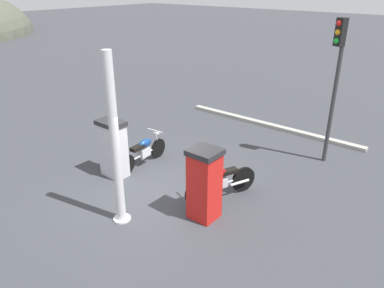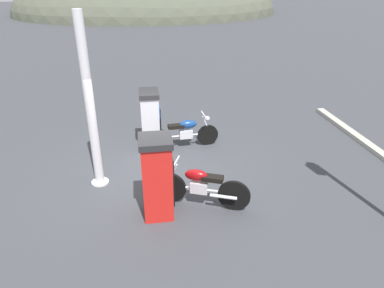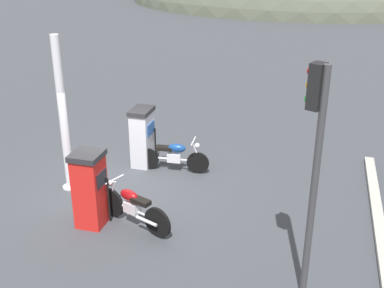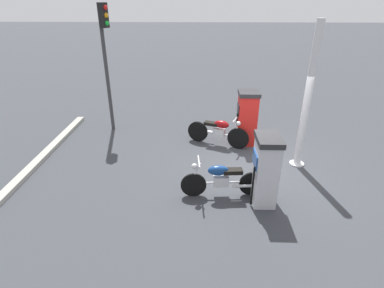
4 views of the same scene
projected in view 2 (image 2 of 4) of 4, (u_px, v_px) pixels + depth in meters
The scene contains 8 objects.
ground_plane at pixel (151, 175), 8.57m from camera, with size 120.00×120.00×0.00m, color #383A3F.
fuel_pump_near at pixel (157, 177), 6.81m from camera, with size 0.67×0.67×1.71m.
fuel_pump_far at pixel (150, 119), 9.62m from camera, with size 0.57×0.78×1.62m.
motorcycle_near_pump at pixel (200, 186), 7.26m from camera, with size 1.91×0.90×0.98m.
motorcycle_far_pump at pixel (185, 132), 9.74m from camera, with size 1.97×0.56×0.94m.
canopy_support_pole at pixel (90, 109), 7.43m from camera, with size 0.40×0.40×3.83m.
road_edge_kerb at pixel (382, 155), 9.38m from camera, with size 0.30×6.90×0.12m.
distant_hill_main at pixel (147, 12), 43.45m from camera, with size 31.33×25.81×11.63m.
Camera 2 is at (-0.11, -7.44, 4.44)m, focal length 32.84 mm.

